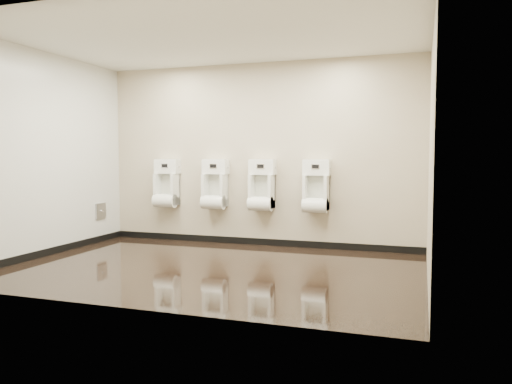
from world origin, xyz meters
TOP-DOWN VIEW (x-y plane):
  - ground at (0.00, 0.00)m, footprint 5.00×3.50m
  - ceiling at (0.00, 0.00)m, footprint 5.00×3.50m
  - back_wall at (0.00, 1.75)m, footprint 5.00×0.02m
  - front_wall at (0.00, -1.75)m, footprint 5.00×0.02m
  - left_wall at (-2.50, 0.00)m, footprint 0.02×3.50m
  - right_wall at (2.50, 0.00)m, footprint 0.02×3.50m
  - tile_overlay_left at (-2.50, 0.00)m, footprint 0.01×3.50m
  - skirting_back at (0.00, 1.74)m, footprint 5.00×0.02m
  - skirting_left at (-2.49, 0.00)m, footprint 0.02×3.50m
  - access_panel at (-2.48, 1.20)m, footprint 0.04×0.25m
  - urinal_0 at (-1.51, 1.61)m, footprint 0.41×0.31m
  - urinal_1 at (-0.67, 1.61)m, footprint 0.41×0.31m
  - urinal_2 at (0.11, 1.61)m, footprint 0.41×0.31m
  - urinal_3 at (0.95, 1.61)m, footprint 0.41×0.31m

SIDE VIEW (x-z plane):
  - ground at x=0.00m, z-range 0.00..0.00m
  - skirting_back at x=0.00m, z-range 0.00..0.10m
  - skirting_left at x=-2.49m, z-range 0.00..0.10m
  - access_panel at x=-2.48m, z-range 0.38..0.62m
  - urinal_0 at x=-1.51m, z-range 0.50..1.26m
  - urinal_1 at x=-0.67m, z-range 0.50..1.26m
  - urinal_2 at x=0.11m, z-range 0.50..1.26m
  - urinal_3 at x=0.95m, z-range 0.50..1.26m
  - back_wall at x=0.00m, z-range 0.00..2.80m
  - front_wall at x=0.00m, z-range 0.00..2.80m
  - left_wall at x=-2.50m, z-range 0.00..2.80m
  - right_wall at x=2.50m, z-range 0.00..2.80m
  - tile_overlay_left at x=-2.50m, z-range 0.00..2.80m
  - ceiling at x=0.00m, z-range 2.80..2.80m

